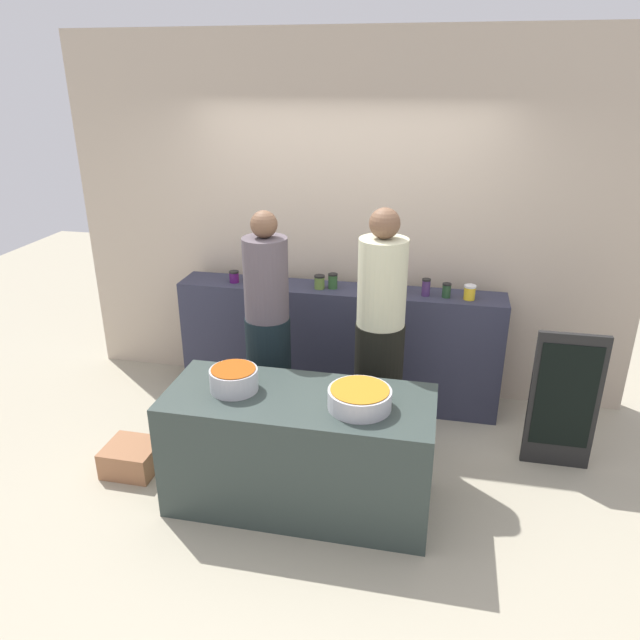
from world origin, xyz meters
The scene contains 18 objects.
ground centered at (0.00, 0.00, 0.00)m, with size 12.00×12.00×0.00m, color #A89F88.
storefront_wall centered at (0.00, 1.45, 1.50)m, with size 4.80×0.12×3.00m, color #BFAD96.
display_shelf centered at (0.00, 1.10, 0.51)m, with size 2.70×0.36×1.03m, color #2E3043.
prep_table centered at (0.00, -0.30, 0.40)m, with size 1.70×0.70×0.80m, color #2E3A36.
preserve_jar_0 centered at (-0.89, 1.07, 1.08)m, with size 0.08×0.08×0.10m.
preserve_jar_1 centered at (-0.77, 1.13, 1.08)m, with size 0.09×0.09×0.11m.
preserve_jar_2 centered at (-0.15, 1.06, 1.09)m, with size 0.09×0.09×0.11m.
preserve_jar_3 centered at (-0.05, 1.09, 1.09)m, with size 0.08×0.08×0.12m.
preserve_jar_4 centered at (0.50, 1.09, 1.09)m, with size 0.08×0.08×0.12m.
preserve_jar_5 centered at (0.70, 1.07, 1.10)m, with size 0.07×0.07×0.14m.
preserve_jar_6 centered at (0.86, 1.06, 1.09)m, with size 0.07×0.07×0.11m.
preserve_jar_7 centered at (1.04, 1.05, 1.09)m, with size 0.09×0.09×0.12m.
cooking_pot_left centered at (-0.42, -0.30, 0.87)m, with size 0.31×0.31×0.15m.
cooking_pot_center centered at (0.39, -0.35, 0.86)m, with size 0.39×0.39×0.13m.
cook_with_tongs centered at (-0.42, 0.45, 0.82)m, with size 0.34×0.34×1.79m.
cook_in_cap centered at (0.42, 0.45, 0.84)m, with size 0.36×0.36×1.85m.
bread_crate centered at (-1.26, -0.22, 0.10)m, with size 0.37×0.34×0.20m, color #9D6745.
chalkboard_sign centered at (1.73, 0.47, 0.53)m, with size 0.47×0.05×1.05m.
Camera 1 is at (0.80, -3.46, 2.67)m, focal length 33.55 mm.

